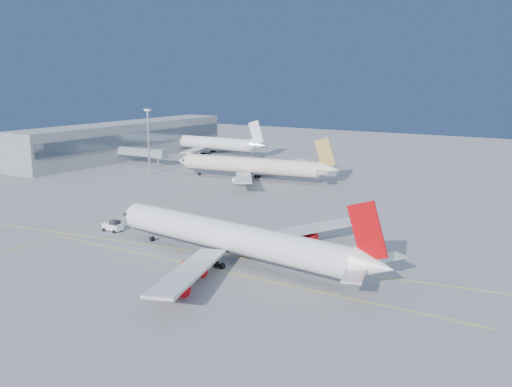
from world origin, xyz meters
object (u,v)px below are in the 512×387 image
light_mast (148,136)px  airliner_etihad (254,166)px  airliner_third (209,143)px  pushback_tug (113,226)px  airliner_virgin (235,238)px

light_mast → airliner_etihad: bearing=15.6°
airliner_etihad → airliner_third: size_ratio=0.99×
airliner_etihad → light_mast: bearing=-171.4°
airliner_etihad → airliner_third: 68.70m
pushback_tug → light_mast: bearing=126.0°
airliner_etihad → pushback_tug: size_ratio=13.09×
airliner_virgin → airliner_etihad: size_ratio=1.08×
airliner_virgin → airliner_etihad: bearing=126.3°
pushback_tug → airliner_third: bearing=116.9°
airliner_virgin → light_mast: size_ratio=2.76×
airliner_virgin → pushback_tug: airliner_virgin is taller
light_mast → pushback_tug: bearing=-54.2°
pushback_tug → light_mast: size_ratio=0.20×
pushback_tug → light_mast: 77.30m
airliner_virgin → airliner_third: size_ratio=1.07×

